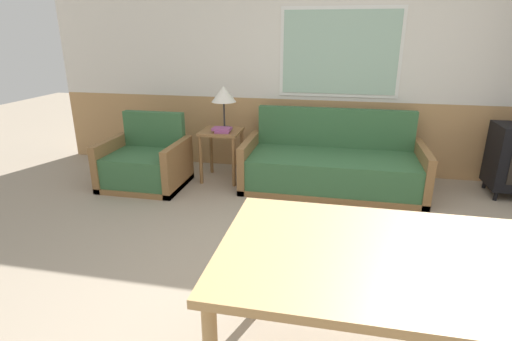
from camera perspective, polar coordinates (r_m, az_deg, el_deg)
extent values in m
plane|color=gray|center=(2.85, 8.48, -17.22)|extent=(16.00, 16.00, 0.00)
cube|color=tan|center=(5.08, 10.72, 4.82)|extent=(7.20, 0.06, 0.90)
cube|color=silver|center=(4.93, 11.75, 20.18)|extent=(7.20, 0.06, 1.80)
cube|color=white|center=(4.90, 11.89, 16.14)|extent=(1.39, 0.01, 1.01)
cube|color=#99BCA8|center=(4.89, 11.89, 16.13)|extent=(1.31, 0.02, 0.93)
cube|color=olive|center=(4.60, 10.60, -2.19)|extent=(1.97, 0.88, 0.06)
cube|color=#38663D|center=(4.52, 10.74, 0.02)|extent=(1.81, 0.80, 0.33)
cube|color=#38663D|center=(4.80, 11.18, 6.02)|extent=(1.81, 0.10, 0.46)
cube|color=olive|center=(4.63, -0.96, 1.36)|extent=(0.08, 0.88, 0.53)
cube|color=olive|center=(4.61, 22.55, -0.23)|extent=(0.08, 0.88, 0.53)
cube|color=olive|center=(4.78, -15.39, -1.75)|extent=(0.89, 0.74, 0.06)
cube|color=#38663D|center=(4.70, -15.71, 0.38)|extent=(0.73, 0.66, 0.33)
cube|color=#38663D|center=(4.89, -14.32, 5.75)|extent=(0.73, 0.10, 0.41)
cube|color=olive|center=(4.90, -19.89, 1.21)|extent=(0.08, 0.74, 0.53)
cube|color=olive|center=(4.53, -11.06, 0.61)|extent=(0.08, 0.74, 0.53)
cube|color=olive|center=(4.68, -5.00, 5.55)|extent=(0.45, 0.45, 0.03)
cylinder|color=olive|center=(4.64, -7.91, 1.48)|extent=(0.04, 0.04, 0.57)
cylinder|color=olive|center=(4.53, -3.22, 1.18)|extent=(0.04, 0.04, 0.57)
cylinder|color=olive|center=(4.99, -6.41, 2.83)|extent=(0.04, 0.04, 0.57)
cylinder|color=olive|center=(4.89, -2.03, 2.58)|extent=(0.04, 0.04, 0.57)
cylinder|color=#262628|center=(4.74, -4.52, 6.06)|extent=(0.17, 0.17, 0.02)
cylinder|color=#262628|center=(4.71, -4.57, 7.95)|extent=(0.02, 0.02, 0.30)
cone|color=silver|center=(4.67, -4.65, 10.86)|extent=(0.28, 0.28, 0.18)
cube|color=#994C84|center=(4.58, -4.78, 5.60)|extent=(0.18, 0.17, 0.02)
cube|color=#994C84|center=(4.59, -4.90, 5.95)|extent=(0.21, 0.14, 0.03)
cube|color=tan|center=(1.92, 25.05, -11.95)|extent=(1.94, 0.96, 0.04)
cylinder|color=tan|center=(2.46, -0.15, -13.24)|extent=(0.06, 0.06, 0.73)
cylinder|color=black|center=(4.90, 31.02, -3.13)|extent=(0.04, 0.04, 0.10)
cylinder|color=black|center=(5.23, 29.82, -1.64)|extent=(0.04, 0.04, 0.10)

